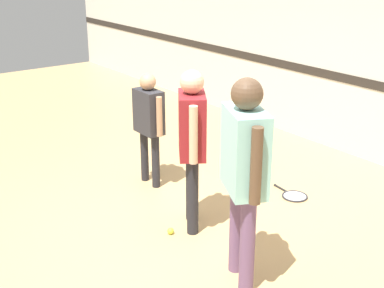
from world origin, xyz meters
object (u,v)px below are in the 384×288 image
Objects in this scene: racket_second_spare at (294,196)px; tennis_ball_by_spare_racket at (264,190)px; person_student_left at (149,117)px; racket_spare_on_floor at (257,180)px; person_instructor at (192,133)px; person_student_right at (245,162)px; tennis_ball_near_instructor at (171,231)px.

tennis_ball_by_spare_racket is (-0.28, -0.20, 0.02)m from racket_second_spare.
racket_spare_on_floor is at bearing 55.70° from person_student_left.
person_instructor reaches higher than racket_second_spare.
person_student_right is 1.45m from tennis_ball_near_instructor.
person_student_right reaches higher than person_student_left.
racket_spare_on_floor is 0.99× the size of racket_second_spare.
tennis_ball_by_spare_racket reaches higher than racket_second_spare.
tennis_ball_near_instructor is at bearing -84.60° from tennis_ball_by_spare_racket.
person_student_right is 26.75× the size of tennis_ball_near_instructor.
tennis_ball_near_instructor reaches higher than racket_second_spare.
person_student_left is at bearing 46.26° from racket_second_spare.
person_instructor is 0.91× the size of person_student_right.
person_instructor is 1.49m from tennis_ball_by_spare_racket.
racket_spare_on_floor is at bearing 141.50° from person_instructor.
racket_spare_on_floor is 1.62m from tennis_ball_near_instructor.
racket_second_spare is at bearing 40.75° from person_student_left.
tennis_ball_near_instructor is at bearing 27.93° from person_student_right.
person_instructor reaches higher than racket_spare_on_floor.
person_student_right is (1.01, -0.24, 0.09)m from person_instructor.
person_instructor is 3.07× the size of racket_second_spare.
person_instructor reaches higher than person_student_left.
person_student_left reaches higher than racket_spare_on_floor.
tennis_ball_near_instructor is 1.00× the size of tennis_ball_by_spare_racket.
racket_second_spare is 1.61m from tennis_ball_near_instructor.
tennis_ball_near_instructor is (-0.15, -1.61, 0.02)m from racket_second_spare.
tennis_ball_near_instructor is (1.14, -0.50, -0.80)m from person_student_left.
tennis_ball_by_spare_racket is (0.28, -0.16, 0.02)m from racket_spare_on_floor.
person_instructor is 24.45× the size of tennis_ball_near_instructor.
tennis_ball_by_spare_racket is at bearing 164.46° from racket_spare_on_floor.
person_instructor reaches higher than tennis_ball_by_spare_racket.
racket_spare_on_floor is at bearing -21.45° from person_student_right.
tennis_ball_by_spare_racket is at bearing 130.35° from person_instructor.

